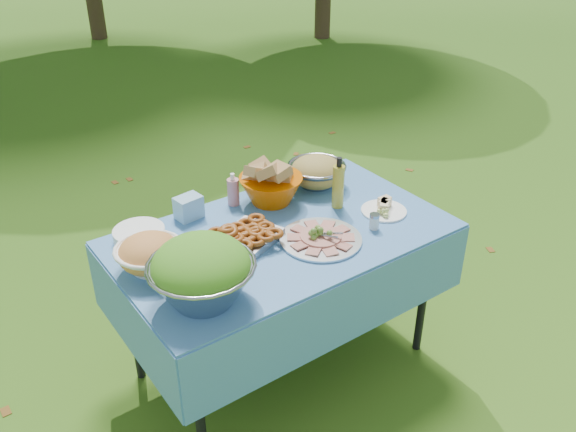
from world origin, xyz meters
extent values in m
plane|color=#16380A|center=(0.00, 0.00, 0.00)|extent=(80.00, 80.00, 0.00)
cube|color=#7BB0EC|center=(0.00, 0.00, 0.38)|extent=(1.46, 0.86, 0.76)
cylinder|color=white|center=(-0.53, 0.31, 0.79)|extent=(0.24, 0.24, 0.05)
cube|color=#8EC2E2|center=(-0.27, 0.36, 0.81)|extent=(0.13, 0.10, 0.11)
cylinder|color=#CE7F88|center=(-0.04, 0.35, 0.84)|extent=(0.06, 0.06, 0.16)
cube|color=silver|center=(-0.18, 0.02, 0.80)|extent=(0.36, 0.31, 0.07)
cylinder|color=silver|center=(0.10, -0.15, 0.80)|extent=(0.43, 0.43, 0.08)
cylinder|color=gold|center=(0.35, 0.04, 0.89)|extent=(0.06, 0.06, 0.25)
cylinder|color=white|center=(0.49, -0.12, 0.79)|extent=(0.27, 0.27, 0.06)
cylinder|color=silver|center=(0.35, -0.21, 0.80)|extent=(0.05, 0.05, 0.07)
camera|label=1|loc=(-1.30, -1.87, 2.18)|focal=38.00mm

